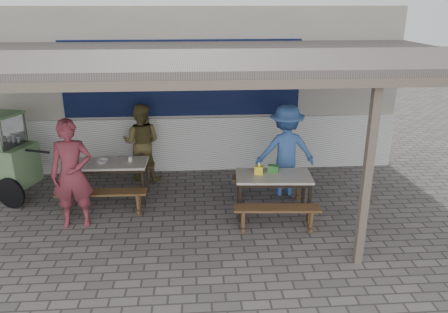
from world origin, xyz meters
TOP-DOWN VIEW (x-y plane):
  - ground at (0.00, 0.00)m, footprint 60.00×60.00m
  - back_wall at (-0.00, 3.58)m, footprint 9.00×1.28m
  - warung_roof at (0.02, 0.90)m, footprint 9.00×4.21m
  - table_left at (-1.61, 1.53)m, footprint 1.48×0.72m
  - bench_left_street at (-1.62, 0.87)m, footprint 1.57×0.31m
  - bench_left_wall at (-1.60, 2.18)m, footprint 1.57×0.31m
  - table_right at (1.37, 0.68)m, footprint 1.35×0.79m
  - bench_right_street at (1.33, 0.05)m, footprint 1.42×0.38m
  - bench_right_wall at (1.42, 1.31)m, footprint 1.42×0.38m
  - patron_street_side at (-1.99, 0.54)m, footprint 0.70×0.49m
  - patron_wall_side at (-1.07, 2.49)m, footprint 0.89×0.74m
  - patron_right_table at (1.76, 1.56)m, footprint 1.16×0.68m
  - tissue_box at (1.13, 0.77)m, footprint 0.17×0.17m
  - donation_box at (1.39, 0.82)m, footprint 0.22×0.19m
  - condiment_jar at (-1.19, 1.58)m, footprint 0.07×0.07m
  - condiment_bowl at (-1.70, 1.54)m, footprint 0.26×0.26m

SIDE VIEW (x-z plane):
  - ground at x=0.00m, z-range 0.00..0.00m
  - bench_right_street at x=1.33m, z-range 0.11..0.56m
  - bench_right_wall at x=1.42m, z-range 0.11..0.56m
  - bench_left_street at x=-1.62m, z-range 0.12..0.57m
  - bench_left_wall at x=-1.60m, z-range 0.12..0.57m
  - table_right at x=1.37m, z-range 0.29..1.04m
  - table_left at x=-1.61m, z-range 0.30..1.05m
  - condiment_bowl at x=-1.70m, z-range 0.75..0.80m
  - condiment_jar at x=-1.19m, z-range 0.75..0.83m
  - donation_box at x=1.39m, z-range 0.75..0.88m
  - patron_wall_side at x=-1.07m, z-range 0.00..1.64m
  - tissue_box at x=1.13m, z-range 0.75..0.89m
  - patron_right_table at x=1.76m, z-range 0.00..1.78m
  - patron_street_side at x=-1.99m, z-range 0.00..1.84m
  - back_wall at x=0.00m, z-range -0.03..3.47m
  - warung_roof at x=0.02m, z-range 1.31..4.12m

